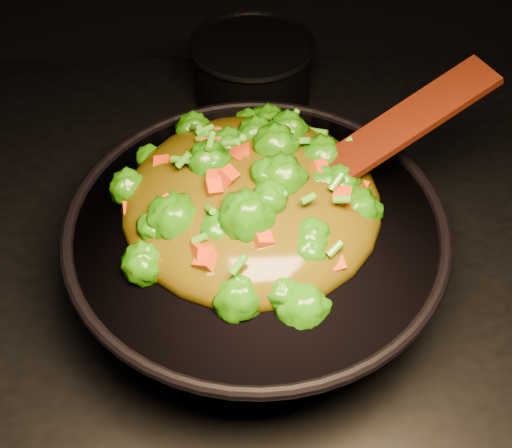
{
  "coord_description": "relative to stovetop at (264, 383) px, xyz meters",
  "views": [
    {
      "loc": [
        -0.03,
        -0.61,
        1.6
      ],
      "look_at": [
        -0.02,
        -0.08,
        1.01
      ],
      "focal_mm": 45.0,
      "sensor_mm": 36.0,
      "label": 1
    }
  ],
  "objects": [
    {
      "name": "back_pot",
      "position": [
        -0.01,
        0.32,
        0.51
      ],
      "size": [
        0.24,
        0.24,
        0.12
      ],
      "primitive_type": "cylinder",
      "rotation": [
        0.0,
        0.0,
        -0.21
      ],
      "color": "black",
      "rests_on": "stovetop"
    },
    {
      "name": "spatula",
      "position": [
        0.11,
        -0.03,
        0.64
      ],
      "size": [
        0.33,
        0.19,
        0.14
      ],
      "primitive_type": "cube",
      "rotation": [
        0.0,
        -0.38,
        0.42
      ],
      "color": "#351108",
      "rests_on": "wok"
    },
    {
      "name": "wok",
      "position": [
        -0.02,
        -0.09,
        0.51
      ],
      "size": [
        0.5,
        0.5,
        0.13
      ],
      "primitive_type": null,
      "rotation": [
        0.0,
        0.0,
        0.12
      ],
      "color": "black",
      "rests_on": "stovetop"
    },
    {
      "name": "stovetop",
      "position": [
        0.0,
        0.0,
        0.0
      ],
      "size": [
        1.2,
        0.9,
        0.9
      ],
      "primitive_type": "cube",
      "color": "black",
      "rests_on": "ground"
    },
    {
      "name": "stir_fry",
      "position": [
        -0.02,
        -0.06,
        0.63
      ],
      "size": [
        0.42,
        0.42,
        0.11
      ],
      "primitive_type": null,
      "rotation": [
        0.0,
        0.0,
        -0.4
      ],
      "color": "#257608",
      "rests_on": "wok"
    }
  ]
}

